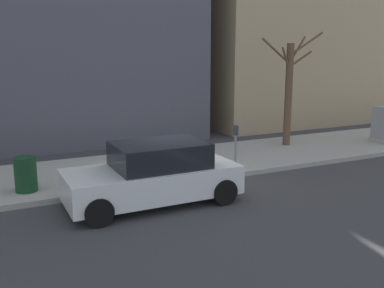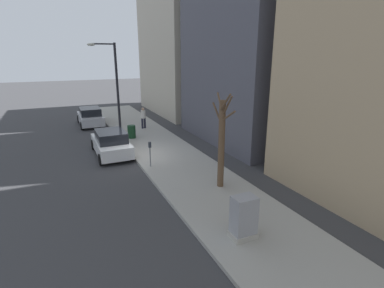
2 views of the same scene
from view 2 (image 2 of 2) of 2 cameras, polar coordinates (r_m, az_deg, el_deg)
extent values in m
plane|color=#38383A|center=(18.04, -11.31, -2.53)|extent=(120.00, 120.00, 0.00)
cube|color=#9E9B93|center=(18.53, -5.31, -1.50)|extent=(4.00, 36.00, 0.15)
cube|color=white|center=(18.65, -15.15, -0.30)|extent=(1.83, 4.21, 0.70)
cube|color=black|center=(18.29, -15.19, 1.48)|extent=(1.62, 2.21, 0.60)
cylinder|color=black|center=(20.10, -18.26, -0.11)|extent=(0.22, 0.64, 0.64)
cylinder|color=black|center=(20.33, -13.52, 0.47)|extent=(0.22, 0.64, 0.64)
cylinder|color=black|center=(17.15, -16.95, -2.82)|extent=(0.22, 0.64, 0.64)
cylinder|color=black|center=(17.43, -11.43, -2.10)|extent=(0.22, 0.64, 0.64)
cube|color=#B7B7BC|center=(27.19, -18.78, 4.62)|extent=(1.82, 4.21, 0.70)
cube|color=black|center=(26.87, -18.85, 5.90)|extent=(1.61, 2.21, 0.60)
cylinder|color=black|center=(28.68, -20.77, 4.51)|extent=(0.22, 0.64, 0.64)
cylinder|color=black|center=(28.84, -17.41, 4.89)|extent=(0.22, 0.64, 0.64)
cylinder|color=black|center=(25.66, -20.20, 3.23)|extent=(0.22, 0.64, 0.64)
cylinder|color=black|center=(25.83, -16.45, 3.66)|extent=(0.22, 0.64, 0.64)
cylinder|color=slate|center=(15.86, -7.96, -2.46)|extent=(0.07, 0.07, 1.05)
cube|color=#2D333D|center=(15.66, -8.06, -0.13)|extent=(0.14, 0.10, 0.30)
cube|color=#A8A399|center=(10.25, 9.64, -16.63)|extent=(0.83, 0.61, 0.18)
cube|color=#939399|center=(9.88, 9.84, -13.16)|extent=(0.75, 0.55, 1.25)
cylinder|color=black|center=(23.22, -14.00, 10.18)|extent=(0.18, 0.18, 6.50)
cylinder|color=black|center=(22.97, -16.63, 17.81)|extent=(1.60, 0.10, 0.10)
ellipsoid|color=beige|center=(22.87, -18.69, 17.52)|extent=(0.56, 0.32, 0.20)
cylinder|color=brown|center=(13.02, 5.62, -0.14)|extent=(0.28, 0.28, 3.87)
cylinder|color=brown|center=(12.87, 4.87, 5.77)|extent=(0.25, 0.58, 0.94)
cylinder|color=brown|center=(12.35, 6.67, 7.05)|extent=(0.10, 0.74, 0.98)
cylinder|color=brown|center=(13.18, 5.43, 7.43)|extent=(0.39, 1.11, 1.00)
cylinder|color=brown|center=(12.00, 6.36, 7.84)|extent=(0.39, 1.23, 0.89)
cylinder|color=brown|center=(12.27, 6.91, 5.30)|extent=(0.09, 1.02, 0.62)
cylinder|color=#14381E|center=(21.59, -11.43, 2.31)|extent=(0.56, 0.56, 0.90)
cylinder|color=#1E1E2D|center=(24.39, -8.98, 3.99)|extent=(0.16, 0.16, 0.82)
cylinder|color=#1E1E2D|center=(24.26, -9.43, 3.90)|extent=(0.16, 0.16, 0.82)
cylinder|color=silver|center=(24.18, -9.28, 5.61)|extent=(0.36, 0.36, 0.62)
sphere|color=tan|center=(24.11, -9.33, 6.59)|extent=(0.22, 0.22, 0.22)
camera|label=1|loc=(22.38, -42.26, 6.74)|focal=40.00mm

